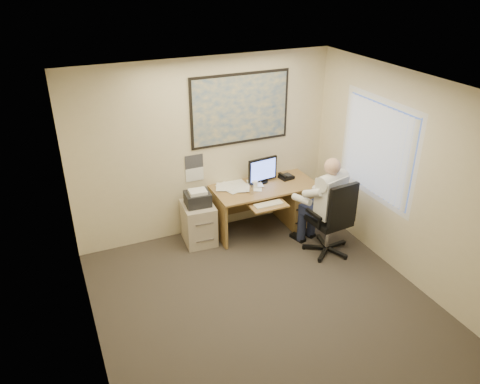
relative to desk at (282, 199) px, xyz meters
name	(u,v)px	position (x,y,z in m)	size (l,w,h in m)	color
room_shell	(276,218)	(-1.14, -1.90, 0.91)	(4.00, 4.50, 2.70)	#352F29
desk	(282,199)	(0.00, 0.00, 0.00)	(1.60, 0.97, 1.15)	#9D7743
world_map	(240,109)	(-0.58, 0.33, 1.46)	(1.56, 0.03, 1.06)	#1E4C93
wall_calendar	(194,168)	(-1.33, 0.34, 0.64)	(0.28, 0.01, 0.42)	white
window_blinds	(377,150)	(0.83, -1.10, 1.11)	(0.06, 1.40, 1.30)	white
filing_cabinet	(199,220)	(-1.40, 0.03, -0.07)	(0.48, 0.57, 0.88)	#B9AB95
office_chair	(330,232)	(0.23, -1.03, -0.10)	(0.76, 0.76, 1.18)	black
person	(329,206)	(0.23, -0.95, 0.29)	(0.60, 0.86, 1.46)	white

